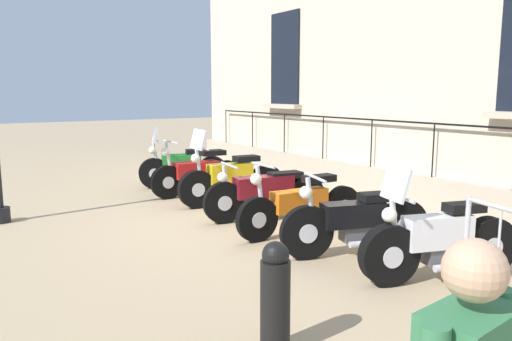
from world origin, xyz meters
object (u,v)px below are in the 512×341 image
Objects in this scene: motorcycle_green at (183,167)px; motorcycle_white at (439,243)px; motorcycle_yellow at (231,180)px; motorcycle_maroon at (266,193)px; motorcycle_orange at (301,206)px; motorcycle_red at (198,174)px; motorcycle_black at (356,222)px; bollard at (275,297)px.

motorcycle_white is (-0.05, 6.53, -0.01)m from motorcycle_green.
motorcycle_white is at bearing 90.30° from motorcycle_yellow.
motorcycle_maroon is at bearing -88.58° from motorcycle_white.
motorcycle_yellow is 1.22m from motorcycle_maroon.
motorcycle_yellow is 0.96× the size of motorcycle_orange.
motorcycle_green is 1.00m from motorcycle_red.
motorcycle_green is 4.29m from motorcycle_orange.
motorcycle_black is (0.14, 3.35, -0.03)m from motorcycle_yellow.
motorcycle_maroon is (-0.09, 2.29, 0.00)m from motorcycle_red.
motorcycle_green is 2.07× the size of bollard.
motorcycle_maroon reaches higher than bollard.
motorcycle_red is at bearing 83.08° from motorcycle_green.
motorcycle_maroon is 1.01m from motorcycle_orange.
motorcycle_orange is 1.11× the size of motorcycle_black.
bollard is at bearing 48.45° from motorcycle_orange.
motorcycle_white is (-0.16, 1.12, -0.00)m from motorcycle_black.
motorcycle_yellow is 3.36m from motorcycle_black.
motorcycle_red is at bearing -89.85° from motorcycle_black.
motorcycle_black is at bearing -147.69° from bollard.
motorcycle_yellow reaches higher than motorcycle_green.
motorcycle_yellow is at bearing -92.32° from motorcycle_black.
motorcycle_red is at bearing -110.84° from bollard.
motorcycle_yellow is at bearing -116.42° from bollard.
motorcycle_white is at bearing 93.67° from motorcycle_orange.
motorcycle_red is 4.42m from motorcycle_black.
motorcycle_green reaches higher than motorcycle_black.
motorcycle_white is (-0.08, 3.25, -0.01)m from motorcycle_maroon.
bollard is (2.25, 2.53, 0.04)m from motorcycle_orange.
motorcycle_yellow reaches higher than motorcycle_red.
motorcycle_black is at bearing -81.93° from motorcycle_white.
motorcycle_orange reaches higher than bollard.
motorcycle_yellow is 4.48m from motorcycle_white.
motorcycle_red is 2.29m from motorcycle_maroon.
motorcycle_black is (-0.01, 4.42, -0.01)m from motorcycle_red.
bollard is at bearing 32.31° from motorcycle_black.
motorcycle_yellow is at bearing 97.86° from motorcycle_red.
motorcycle_white is at bearing 98.07° from motorcycle_black.
motorcycle_green is at bearing -91.25° from motorcycle_orange.
motorcycle_green reaches higher than motorcycle_red.
motorcycle_red is at bearing -88.24° from motorcycle_white.
motorcycle_black is 1.04× the size of motorcycle_white.
motorcycle_white reaches higher than motorcycle_black.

